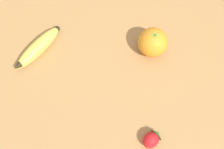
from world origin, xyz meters
name	(u,v)px	position (x,y,z in m)	size (l,w,h in m)	color
ground_plane	(89,57)	(0.00, 0.00, 0.00)	(3.00, 3.00, 0.00)	#A87A47
banana	(38,48)	(-0.01, 0.15, 0.02)	(0.17, 0.12, 0.04)	#DBCC4C
orange	(153,42)	(0.06, -0.18, 0.04)	(0.09, 0.09, 0.09)	orange
strawberry	(152,139)	(-0.21, -0.21, 0.02)	(0.06, 0.06, 0.04)	red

